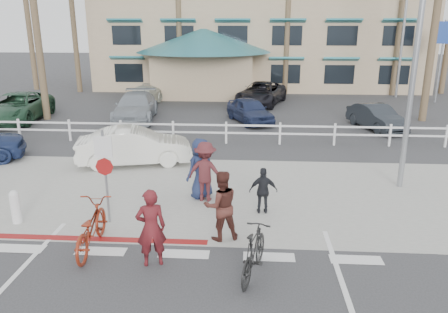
# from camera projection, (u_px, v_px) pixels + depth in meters

# --- Properties ---
(ground) EXTENTS (140.00, 140.00, 0.00)m
(ground) POSITION_uv_depth(u_px,v_px,m) (180.00, 268.00, 9.72)
(ground) COLOR #333335
(sidewalk_plaza) EXTENTS (22.00, 7.00, 0.01)m
(sidewalk_plaza) POSITION_uv_depth(u_px,v_px,m) (202.00, 193.00, 14.01)
(sidewalk_plaza) COLOR gray
(sidewalk_plaza) RESTS_ON ground
(cross_street) EXTENTS (40.00, 5.00, 0.01)m
(cross_street) POSITION_uv_depth(u_px,v_px,m) (213.00, 156.00, 17.83)
(cross_street) COLOR #333335
(cross_street) RESTS_ON ground
(parking_lot) EXTENTS (50.00, 16.00, 0.01)m
(parking_lot) POSITION_uv_depth(u_px,v_px,m) (227.00, 111.00, 26.89)
(parking_lot) COLOR #333335
(parking_lot) RESTS_ON ground
(curb_red) EXTENTS (7.00, 0.25, 0.02)m
(curb_red) POSITION_uv_depth(u_px,v_px,m) (70.00, 238.00, 11.05)
(curb_red) COLOR maroon
(curb_red) RESTS_ON ground
(rail_fence) EXTENTS (29.40, 0.16, 1.00)m
(rail_fence) POSITION_uv_depth(u_px,v_px,m) (228.00, 133.00, 19.56)
(rail_fence) COLOR silver
(rail_fence) RESTS_ON ground
(building) EXTENTS (28.00, 16.00, 11.30)m
(building) POSITION_uv_depth(u_px,v_px,m) (259.00, 17.00, 37.49)
(building) COLOR tan
(building) RESTS_ON ground
(sign_post) EXTENTS (0.50, 0.10, 2.90)m
(sign_post) POSITION_uv_depth(u_px,v_px,m) (106.00, 172.00, 11.54)
(sign_post) COLOR gray
(sign_post) RESTS_ON ground
(bollard_0) EXTENTS (0.26, 0.26, 0.95)m
(bollard_0) POSITION_uv_depth(u_px,v_px,m) (15.00, 207.00, 11.79)
(bollard_0) COLOR silver
(bollard_0) RESTS_ON ground
(streetlight_0) EXTENTS (0.60, 2.00, 9.00)m
(streetlight_0) POSITION_uv_depth(u_px,v_px,m) (417.00, 48.00, 13.24)
(streetlight_0) COLOR gray
(streetlight_0) RESTS_ON ground
(streetlight_1) EXTENTS (0.60, 2.00, 9.50)m
(streetlight_1) POSITION_uv_depth(u_px,v_px,m) (404.00, 30.00, 30.46)
(streetlight_1) COLOR gray
(streetlight_1) RESTS_ON ground
(info_sign) EXTENTS (1.20, 0.16, 5.60)m
(info_sign) POSITION_uv_depth(u_px,v_px,m) (441.00, 61.00, 29.00)
(info_sign) COLOR navy
(info_sign) RESTS_ON ground
(palm_1) EXTENTS (4.00, 4.00, 13.00)m
(palm_1) POSITION_uv_depth(u_px,v_px,m) (72.00, 5.00, 32.39)
(palm_1) COLOR #1E4F22
(palm_1) RESTS_ON ground
(palm_5) EXTENTS (4.00, 4.00, 13.00)m
(palm_5) POSITION_uv_depth(u_px,v_px,m) (288.00, 4.00, 31.40)
(palm_5) COLOR #1E4F22
(palm_5) RESTS_ON ground
(palm_10) EXTENTS (4.00, 4.00, 12.00)m
(palm_10) POSITION_uv_depth(u_px,v_px,m) (34.00, 7.00, 22.88)
(palm_10) COLOR #1E4F22
(palm_10) RESTS_ON ground
(bike_red) EXTENTS (0.88, 2.23, 1.15)m
(bike_red) POSITION_uv_depth(u_px,v_px,m) (91.00, 227.00, 10.39)
(bike_red) COLOR maroon
(bike_red) RESTS_ON ground
(rider_red) EXTENTS (0.77, 0.62, 1.82)m
(rider_red) POSITION_uv_depth(u_px,v_px,m) (151.00, 228.00, 9.62)
(rider_red) COLOR #5A161B
(rider_red) RESTS_ON ground
(bike_black) EXTENTS (0.97, 1.92, 1.11)m
(bike_black) POSITION_uv_depth(u_px,v_px,m) (254.00, 252.00, 9.29)
(bike_black) COLOR black
(bike_black) RESTS_ON ground
(rider_black) EXTENTS (1.05, 0.92, 1.81)m
(rider_black) POSITION_uv_depth(u_px,v_px,m) (221.00, 206.00, 10.80)
(rider_black) COLOR #4A231D
(rider_black) RESTS_ON ground
(pedestrian_a) EXTENTS (1.29, 0.87, 1.85)m
(pedestrian_a) POSITION_uv_depth(u_px,v_px,m) (205.00, 172.00, 13.18)
(pedestrian_a) COLOR #522023
(pedestrian_a) RESTS_ON ground
(pedestrian_child) EXTENTS (0.81, 0.37, 1.36)m
(pedestrian_child) POSITION_uv_depth(u_px,v_px,m) (263.00, 191.00, 12.35)
(pedestrian_child) COLOR black
(pedestrian_child) RESTS_ON ground
(pedestrian_b) EXTENTS (1.09, 1.07, 1.89)m
(pedestrian_b) POSITION_uv_depth(u_px,v_px,m) (201.00, 168.00, 13.40)
(pedestrian_b) COLOR #1B2648
(pedestrian_b) RESTS_ON ground
(car_white_sedan) EXTENTS (4.54, 2.45, 1.42)m
(car_white_sedan) POSITION_uv_depth(u_px,v_px,m) (135.00, 146.00, 16.66)
(car_white_sedan) COLOR silver
(car_white_sedan) RESTS_ON ground
(lot_car_0) EXTENTS (3.01, 5.71, 1.53)m
(lot_car_0) POSITION_uv_depth(u_px,v_px,m) (17.00, 107.00, 24.01)
(lot_car_0) COLOR #234931
(lot_car_0) RESTS_ON ground
(lot_car_1) EXTENTS (2.67, 5.36, 1.49)m
(lot_car_1) POSITION_uv_depth(u_px,v_px,m) (136.00, 107.00, 24.18)
(lot_car_1) COLOR gray
(lot_car_1) RESTS_ON ground
(lot_car_2) EXTENTS (2.99, 4.21, 1.33)m
(lot_car_2) POSITION_uv_depth(u_px,v_px,m) (250.00, 110.00, 23.72)
(lot_car_2) COLOR #1E284B
(lot_car_2) RESTS_ON ground
(lot_car_3) EXTENTS (2.47, 4.03, 1.25)m
(lot_car_3) POSITION_uv_depth(u_px,v_px,m) (376.00, 117.00, 22.19)
(lot_car_3) COLOR #20242A
(lot_car_3) RESTS_ON ground
(lot_car_4) EXTENTS (2.20, 4.32, 1.20)m
(lot_car_4) POSITION_uv_depth(u_px,v_px,m) (143.00, 96.00, 28.59)
(lot_car_4) COLOR beige
(lot_car_4) RESTS_ON ground
(lot_car_5) EXTENTS (3.83, 5.76, 1.47)m
(lot_car_5) POSITION_uv_depth(u_px,v_px,m) (261.00, 94.00, 28.80)
(lot_car_5) COLOR black
(lot_car_5) RESTS_ON ground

